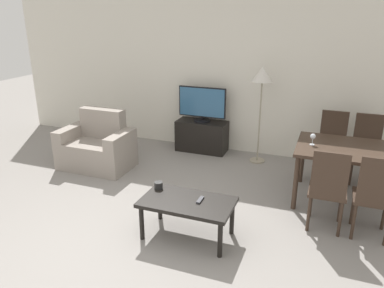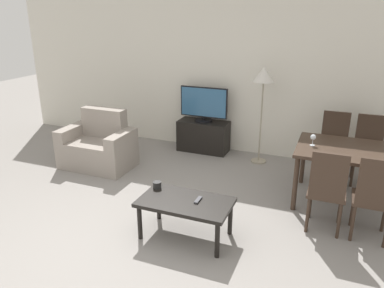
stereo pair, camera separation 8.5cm
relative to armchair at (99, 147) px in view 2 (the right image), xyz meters
name	(u,v)px [view 2 (the right image)]	position (x,y,z in m)	size (l,w,h in m)	color
ground_plane	(112,254)	(1.45, -1.87, -0.31)	(18.00, 18.00, 0.00)	gray
wall_back	(219,72)	(1.45, 1.51, 1.04)	(7.91, 0.06, 2.70)	silver
armchair	(99,147)	(0.00, 0.00, 0.00)	(1.08, 0.68, 0.89)	gray
tv_stand	(203,136)	(1.28, 1.24, -0.05)	(0.86, 0.39, 0.53)	black
tv	(204,104)	(1.28, 1.24, 0.52)	(0.82, 0.29, 0.59)	black
coffee_table	(185,205)	(2.01, -1.29, 0.07)	(0.98, 0.56, 0.43)	black
dining_table	(352,155)	(3.61, 0.15, 0.34)	(1.30, 0.95, 0.73)	#38281E
dining_chair_near	(327,188)	(3.38, -0.64, 0.22)	(0.40, 0.40, 0.96)	#38281E
dining_chair_far	(368,147)	(3.84, 0.93, 0.22)	(0.40, 0.40, 0.96)	#38281E
dining_chair_near_right	(374,196)	(3.84, -0.64, 0.22)	(0.40, 0.40, 0.96)	#38281E
dining_chair_far_left	(334,143)	(3.38, 0.93, 0.22)	(0.40, 0.40, 0.96)	#38281E
floor_lamp	(264,80)	(2.29, 1.10, 1.01)	(0.32, 0.32, 1.53)	gray
remote_primary	(198,200)	(2.14, -1.25, 0.13)	(0.04, 0.15, 0.02)	#38383D
cup_white_near	(157,185)	(1.61, -1.15, 0.16)	(0.10, 0.10, 0.08)	black
wine_glass_center	(313,138)	(3.14, 0.09, 0.52)	(0.07, 0.07, 0.15)	silver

